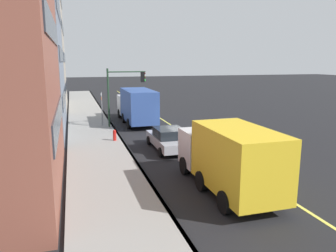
% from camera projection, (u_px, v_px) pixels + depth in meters
% --- Properties ---
extents(ground, '(200.00, 200.00, 0.00)m').
position_uv_depth(ground, '(184.00, 134.00, 26.02)').
color(ground, black).
extents(sidewalk_slab, '(80.00, 3.85, 0.15)m').
position_uv_depth(sidewalk_slab, '(95.00, 139.00, 24.01)').
color(sidewalk_slab, gray).
rests_on(sidewalk_slab, ground).
extents(curb_edge, '(80.00, 0.16, 0.15)m').
position_uv_depth(curb_edge, '(119.00, 137.00, 24.53)').
color(curb_edge, slate).
rests_on(curb_edge, ground).
extents(lane_stripe_center, '(80.00, 0.16, 0.01)m').
position_uv_depth(lane_stripe_center, '(184.00, 133.00, 26.01)').
color(lane_stripe_center, '#D8CC4C').
rests_on(lane_stripe_center, ground).
extents(building_glass_right, '(12.22, 10.56, 19.28)m').
position_uv_depth(building_glass_right, '(15.00, 27.00, 37.44)').
color(building_glass_right, '#9E9384').
rests_on(building_glass_right, ground).
extents(car_silver, '(4.77, 2.08, 1.47)m').
position_uv_depth(car_silver, '(169.00, 139.00, 21.16)').
color(car_silver, '#A8AAB2').
rests_on(car_silver, ground).
extents(car_red, '(4.77, 1.90, 1.47)m').
position_uv_depth(car_red, '(233.00, 130.00, 23.80)').
color(car_red, red).
rests_on(car_red, ground).
extents(truck_yellow, '(6.70, 2.54, 3.02)m').
position_uv_depth(truck_yellow, '(229.00, 157.00, 14.19)').
color(truck_yellow, silver).
rests_on(truck_yellow, ground).
extents(truck_blue, '(8.39, 2.59, 3.22)m').
position_uv_depth(truck_blue, '(137.00, 105.00, 30.05)').
color(truck_blue, silver).
rests_on(truck_blue, ground).
extents(traffic_light_mast, '(0.28, 3.35, 5.15)m').
position_uv_depth(traffic_light_mast, '(123.00, 87.00, 27.67)').
color(traffic_light_mast, '#1E3823').
rests_on(traffic_light_mast, ground).
extents(street_sign_post, '(0.60, 0.08, 3.09)m').
position_uv_depth(street_sign_post, '(102.00, 107.00, 28.40)').
color(street_sign_post, slate).
rests_on(street_sign_post, ground).
extents(fire_hydrant, '(0.24, 0.24, 0.94)m').
position_uv_depth(fire_hydrant, '(115.00, 136.00, 23.09)').
color(fire_hydrant, red).
rests_on(fire_hydrant, ground).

